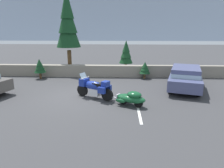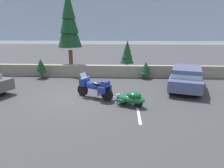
{
  "view_description": "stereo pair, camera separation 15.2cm",
  "coord_description": "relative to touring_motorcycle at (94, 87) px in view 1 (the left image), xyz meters",
  "views": [
    {
      "loc": [
        2.37,
        -10.69,
        3.66
      ],
      "look_at": [
        1.92,
        -0.35,
        0.85
      ],
      "focal_mm": 32.65,
      "sensor_mm": 36.0,
      "label": 1
    },
    {
      "loc": [
        2.52,
        -10.69,
        3.66
      ],
      "look_at": [
        1.92,
        -0.35,
        0.85
      ],
      "focal_mm": 32.65,
      "sensor_mm": 36.0,
      "label": 2
    }
  ],
  "objects": [
    {
      "name": "pine_sapling_near",
      "position": [
        -4.66,
        4.33,
        0.32
      ],
      "size": [
        0.87,
        0.87,
        1.5
      ],
      "color": "brown",
      "rests_on": "ground"
    },
    {
      "name": "distant_ridgeline",
      "position": [
        -0.95,
        95.26,
        7.38
      ],
      "size": [
        240.0,
        80.0,
        16.0
      ],
      "primitive_type": "cube",
      "color": "#99A8BF",
      "rests_on": "ground"
    },
    {
      "name": "sedan_at_right_edge",
      "position": [
        5.46,
        2.1,
        0.15
      ],
      "size": [
        3.07,
        4.84,
        1.41
      ],
      "color": "black",
      "rests_on": "ground"
    },
    {
      "name": "pine_sapling_farther",
      "position": [
        3.23,
        4.69,
        0.18
      ],
      "size": [
        0.83,
        0.83,
        1.29
      ],
      "color": "brown",
      "rests_on": "ground"
    },
    {
      "name": "stone_guard_wall",
      "position": [
        -1.22,
        5.24,
        -0.16
      ],
      "size": [
        24.0,
        0.62,
        0.93
      ],
      "color": "gray",
      "rests_on": "ground"
    },
    {
      "name": "ground_plane",
      "position": [
        -0.95,
        0.22,
        -0.62
      ],
      "size": [
        80.0,
        80.0,
        0.0
      ],
      "primitive_type": "plane",
      "color": "#38383A"
    },
    {
      "name": "car_shaped_trailer",
      "position": [
        1.94,
        -1.05,
        -0.21
      ],
      "size": [
        2.11,
        1.37,
        0.76
      ],
      "color": "black",
      "rests_on": "ground"
    },
    {
      "name": "touring_motorcycle",
      "position": [
        0.0,
        0.0,
        0.0
      ],
      "size": [
        2.1,
        1.39,
        1.33
      ],
      "color": "black",
      "rests_on": "ground"
    },
    {
      "name": "pine_tree_tall",
      "position": [
        -2.88,
        6.36,
        3.61
      ],
      "size": [
        1.95,
        1.95,
        6.76
      ],
      "color": "brown",
      "rests_on": "ground"
    },
    {
      "name": "parking_stripe_marker",
      "position": [
        2.27,
        -1.28,
        -0.62
      ],
      "size": [
        0.12,
        3.6,
        0.01
      ],
      "primitive_type": "cube",
      "color": "silver",
      "rests_on": "ground"
    },
    {
      "name": "pine_tree_secondary",
      "position": [
        1.84,
        6.43,
        1.11
      ],
      "size": [
        1.13,
        1.13,
        2.77
      ],
      "color": "brown",
      "rests_on": "ground"
    }
  ]
}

